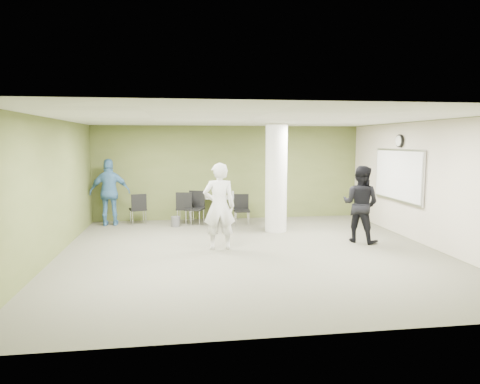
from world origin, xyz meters
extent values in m
plane|color=#4B4B3B|center=(0.00, 0.00, 0.00)|extent=(8.00, 8.00, 0.00)
plane|color=white|center=(0.00, 0.00, 2.80)|extent=(8.00, 8.00, 0.00)
cube|color=#525D2C|center=(0.00, 4.00, 1.40)|extent=(8.00, 2.80, 0.02)
cube|color=#525D2C|center=(-4.00, 0.00, 1.40)|extent=(0.02, 8.00, 2.80)
cube|color=beige|center=(4.00, 0.00, 1.40)|extent=(0.02, 8.00, 2.80)
cylinder|color=silver|center=(1.00, 2.00, 1.40)|extent=(0.56, 0.56, 2.80)
cube|color=silver|center=(3.93, 1.20, 1.50)|extent=(0.04, 2.30, 1.30)
cube|color=white|center=(3.91, 1.20, 1.50)|extent=(0.02, 2.20, 1.20)
cylinder|color=black|center=(3.93, 1.20, 2.35)|extent=(0.05, 0.32, 0.32)
cylinder|color=white|center=(3.90, 1.20, 2.35)|extent=(0.02, 0.26, 0.26)
cube|color=#989893|center=(-0.57, 3.55, 0.72)|extent=(1.67, 0.98, 0.04)
cylinder|color=silver|center=(-1.31, 3.42, 0.35)|extent=(0.04, 0.04, 0.70)
cylinder|color=silver|center=(0.07, 3.14, 0.35)|extent=(0.04, 0.04, 0.70)
cylinder|color=silver|center=(-1.20, 3.96, 0.35)|extent=(0.04, 0.04, 0.70)
cylinder|color=silver|center=(0.17, 3.68, 0.35)|extent=(0.04, 0.04, 0.70)
cylinder|color=#1E531B|center=(-0.40, 3.49, 0.87)|extent=(0.07, 0.07, 0.25)
cylinder|color=#B2B2B7|center=(0.03, 3.30, 0.83)|extent=(0.06, 0.06, 0.18)
cylinder|color=#4C4C4C|center=(-1.61, 2.95, 0.14)|extent=(0.24, 0.24, 0.28)
cube|color=black|center=(-2.66, 3.44, 0.43)|extent=(0.54, 0.54, 0.05)
cube|color=black|center=(-2.60, 3.25, 0.67)|extent=(0.42, 0.15, 0.43)
cylinder|color=silver|center=(-2.53, 3.66, 0.21)|extent=(0.02, 0.02, 0.41)
cylinder|color=silver|center=(-2.88, 3.57, 0.21)|extent=(0.02, 0.02, 0.41)
cylinder|color=silver|center=(-2.43, 3.31, 0.21)|extent=(0.02, 0.02, 0.41)
cylinder|color=silver|center=(-2.79, 3.22, 0.21)|extent=(0.02, 0.02, 0.41)
cube|color=black|center=(-1.33, 3.25, 0.46)|extent=(0.54, 0.54, 0.05)
cube|color=black|center=(-1.37, 3.04, 0.71)|extent=(0.44, 0.12, 0.46)
cylinder|color=silver|center=(-1.10, 3.41, 0.22)|extent=(0.02, 0.02, 0.44)
cylinder|color=silver|center=(-1.48, 3.48, 0.22)|extent=(0.02, 0.02, 0.44)
cylinder|color=silver|center=(-1.18, 3.03, 0.22)|extent=(0.02, 0.02, 0.44)
cylinder|color=silver|center=(-1.55, 3.10, 0.22)|extent=(0.02, 0.02, 0.44)
cube|color=black|center=(-1.07, 3.07, 0.46)|extent=(0.61, 0.61, 0.05)
cube|color=black|center=(-1.00, 3.27, 0.72)|extent=(0.44, 0.19, 0.46)
cylinder|color=silver|center=(-1.32, 2.95, 0.22)|extent=(0.02, 0.02, 0.44)
cylinder|color=silver|center=(-0.95, 2.82, 0.22)|extent=(0.02, 0.02, 0.44)
cylinder|color=silver|center=(-1.19, 3.32, 0.22)|extent=(0.02, 0.02, 0.44)
cylinder|color=silver|center=(-0.82, 3.19, 0.22)|extent=(0.02, 0.02, 0.44)
cube|color=black|center=(0.23, 2.85, 0.42)|extent=(0.46, 0.46, 0.05)
cube|color=black|center=(0.24, 3.04, 0.65)|extent=(0.41, 0.06, 0.42)
cylinder|color=silver|center=(0.04, 2.68, 0.20)|extent=(0.02, 0.02, 0.40)
cylinder|color=silver|center=(0.39, 2.66, 0.20)|extent=(0.02, 0.02, 0.40)
cylinder|color=silver|center=(0.06, 3.04, 0.20)|extent=(0.02, 0.02, 0.40)
cylinder|color=silver|center=(0.41, 3.01, 0.20)|extent=(0.02, 0.02, 0.40)
imported|color=silver|center=(-0.64, 0.31, 0.94)|extent=(0.70, 0.46, 1.89)
imported|color=black|center=(2.67, 0.54, 0.89)|extent=(1.09, 1.09, 1.78)
imported|color=teal|center=(-3.40, 3.40, 0.93)|extent=(1.11, 0.51, 1.86)
camera|label=1|loc=(-1.48, -8.77, 2.34)|focal=32.00mm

